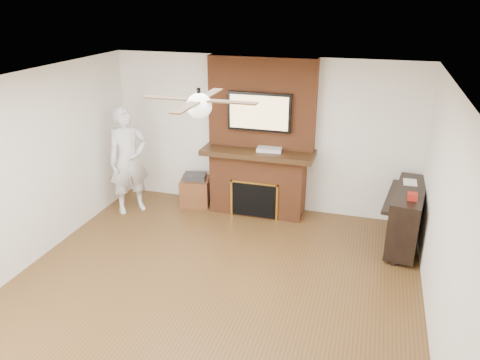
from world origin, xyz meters
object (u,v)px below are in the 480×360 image
(fireplace, at_px, (259,153))
(person, at_px, (129,160))
(side_table, at_px, (195,190))
(piano, at_px, (406,216))

(fireplace, height_order, person, fireplace)
(person, xyz_separation_m, side_table, (0.91, 0.54, -0.63))
(side_table, bearing_deg, fireplace, -8.98)
(fireplace, bearing_deg, piano, -13.46)
(side_table, distance_m, piano, 3.43)
(fireplace, height_order, piano, fireplace)
(person, bearing_deg, side_table, -15.89)
(person, bearing_deg, fireplace, -29.63)
(fireplace, distance_m, piano, 2.41)
(fireplace, relative_size, side_table, 4.44)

